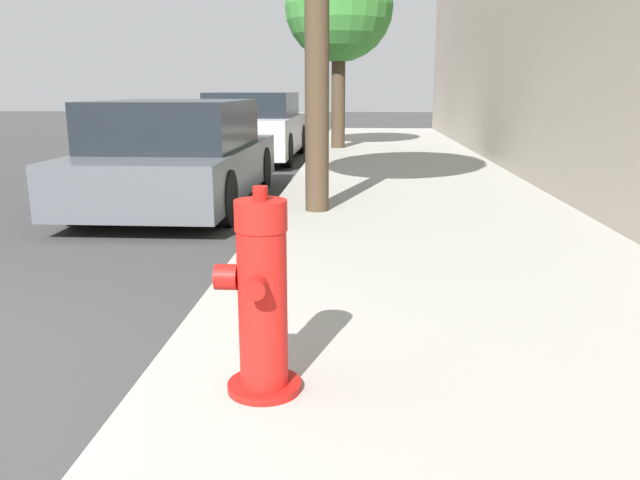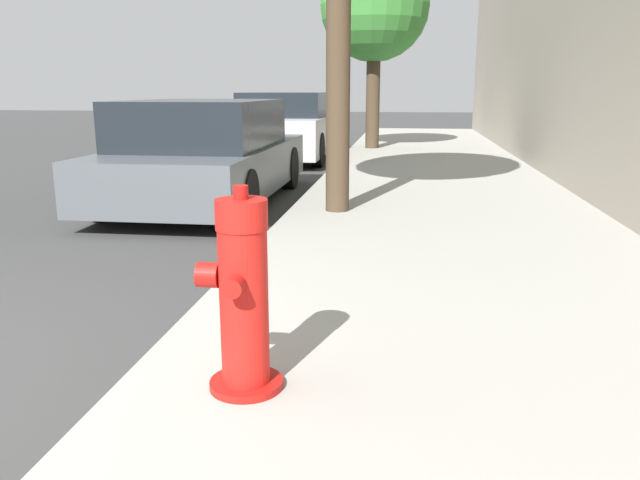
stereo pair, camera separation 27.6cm
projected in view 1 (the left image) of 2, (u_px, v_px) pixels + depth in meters
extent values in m
cube|color=#99968E|center=(541.00, 463.00, 2.42)|extent=(3.50, 40.00, 0.15)
cylinder|color=#A91511|center=(265.00, 386.00, 2.85)|extent=(0.34, 0.34, 0.04)
cylinder|color=red|center=(263.00, 308.00, 2.76)|extent=(0.22, 0.22, 0.71)
cylinder|color=red|center=(261.00, 215.00, 2.66)|extent=(0.23, 0.23, 0.13)
cylinder|color=#A91511|center=(260.00, 193.00, 2.64)|extent=(0.07, 0.07, 0.06)
cylinder|color=#A91511|center=(257.00, 288.00, 2.58)|extent=(0.08, 0.08, 0.08)
cylinder|color=#A91511|center=(267.00, 268.00, 2.87)|extent=(0.08, 0.08, 0.08)
cylinder|color=#A91511|center=(227.00, 277.00, 2.73)|extent=(0.10, 0.11, 0.11)
cube|color=#4C5156|center=(182.00, 169.00, 8.17)|extent=(1.84, 4.31, 0.59)
cube|color=black|center=(176.00, 124.00, 7.86)|extent=(1.70, 2.37, 0.58)
cylinder|color=black|center=(153.00, 167.00, 9.55)|extent=(0.20, 0.63, 0.63)
cylinder|color=black|center=(262.00, 168.00, 9.45)|extent=(0.20, 0.63, 0.63)
cylinder|color=black|center=(75.00, 197.00, 6.96)|extent=(0.20, 0.63, 0.63)
cylinder|color=black|center=(224.00, 198.00, 6.86)|extent=(0.20, 0.63, 0.63)
cube|color=#B7B7BC|center=(256.00, 133.00, 13.37)|extent=(1.79, 4.41, 0.75)
cube|color=black|center=(254.00, 104.00, 13.06)|extent=(1.65, 2.43, 0.49)
cylinder|color=black|center=(232.00, 139.00, 14.81)|extent=(0.20, 0.67, 0.67)
cylinder|color=black|center=(300.00, 139.00, 14.70)|extent=(0.20, 0.67, 0.67)
cylinder|color=black|center=(203.00, 150.00, 12.15)|extent=(0.20, 0.67, 0.67)
cylinder|color=black|center=(286.00, 150.00, 12.05)|extent=(0.20, 0.67, 0.67)
cylinder|color=#423323|center=(317.00, 55.00, 6.65)|extent=(0.26, 0.26, 3.38)
cylinder|color=#423323|center=(338.00, 96.00, 14.28)|extent=(0.31, 0.31, 2.34)
sphere|color=#387F33|center=(339.00, 6.00, 13.82)|extent=(2.42, 2.42, 2.42)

